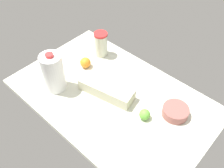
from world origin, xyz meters
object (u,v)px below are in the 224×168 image
milk_jug (53,73)px  mixing_bowl (175,111)px  egg_carton (106,90)px  lime_by_jug (144,115)px  tumbler_cup (101,44)px  orange_far_back (85,63)px

milk_jug → mixing_bowl: bearing=25.8°
egg_carton → lime_by_jug: 27.71cm
mixing_bowl → egg_carton: bearing=-159.2°
tumbler_cup → egg_carton: bearing=-40.9°
tumbler_cup → milk_jug: size_ratio=0.67×
lime_by_jug → mixing_bowl: bearing=51.2°
tumbler_cup → milk_jug: (1.92, -41.78, 3.59)cm
milk_jug → lime_by_jug: bearing=18.2°
tumbler_cup → milk_jug: 41.98cm
milk_jug → lime_by_jug: milk_jug is taller
mixing_bowl → lime_by_jug: (-11.12, -13.85, 0.43)cm
orange_far_back → milk_jug: bearing=-88.9°
mixing_bowl → lime_by_jug: 17.77cm
egg_carton → orange_far_back: bearing=151.2°
tumbler_cup → egg_carton: tumbler_cup is taller
lime_by_jug → egg_carton: bearing=-178.1°
mixing_bowl → lime_by_jug: size_ratio=2.37×
egg_carton → lime_by_jug: size_ratio=5.44×
lime_by_jug → orange_far_back: bearing=172.4°
egg_carton → milk_jug: bearing=-159.4°
milk_jug → lime_by_jug: (54.45, 17.88, -9.34)cm
tumbler_cup → egg_carton: (28.68, -24.82, -5.07)cm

